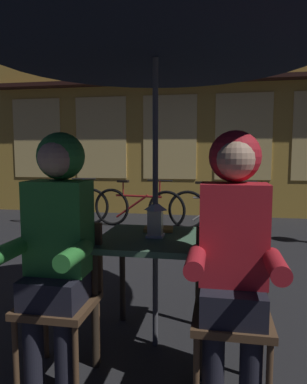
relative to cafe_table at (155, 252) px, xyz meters
The scene contains 13 objects.
ground_plane 0.64m from the cafe_table, ahead, with size 60.00×60.00×0.00m, color #232326.
cafe_table is the anchor object (origin of this frame).
patio_umbrella 1.42m from the cafe_table, ahead, with size 2.10×2.10×2.31m.
lantern 0.22m from the cafe_table, ahead, with size 0.11×0.11×0.23m.
chair_left 0.62m from the cafe_table, 142.45° to the right, with size 0.40×0.40×0.87m.
chair_right 0.62m from the cafe_table, 37.55° to the right, with size 0.40×0.40×0.87m.
person_left_hooded 0.67m from the cafe_table, 138.43° to the right, with size 0.45×0.56×1.40m.
person_right_hooded 0.67m from the cafe_table, 41.57° to the right, with size 0.45×0.56×1.40m.
shopfront_building 5.93m from the cafe_table, 88.60° to the left, with size 10.00×0.93×6.20m.
bicycle_nearest 4.48m from the cafe_table, 121.95° to the left, with size 1.68×0.14×0.84m.
bicycle_second 3.85m from the cafe_table, 104.41° to the left, with size 1.67×0.31×0.84m.
bicycle_third 3.74m from the cafe_table, 83.81° to the left, with size 1.68×0.08×0.84m.
book 0.22m from the cafe_table, 92.93° to the left, with size 0.20×0.14×0.02m, color olive.
Camera 1 is at (0.40, -2.25, 1.28)m, focal length 33.56 mm.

